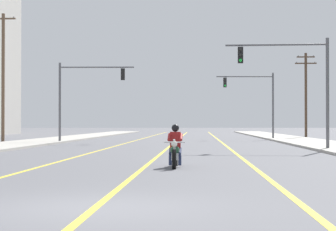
# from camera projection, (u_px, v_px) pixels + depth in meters

# --- Properties ---
(ground_plane) EXTENTS (400.00, 400.00, 0.00)m
(ground_plane) POSITION_uv_depth(u_px,v_px,m) (89.00, 208.00, 10.59)
(ground_plane) COLOR #5B5B60
(lane_stripe_center) EXTENTS (0.16, 100.00, 0.01)m
(lane_stripe_center) POSITION_uv_depth(u_px,v_px,m) (178.00, 140.00, 55.53)
(lane_stripe_center) COLOR yellow
(lane_stripe_center) RESTS_ON ground
(lane_stripe_left) EXTENTS (0.16, 100.00, 0.01)m
(lane_stripe_left) POSITION_uv_depth(u_px,v_px,m) (139.00, 140.00, 55.70)
(lane_stripe_left) COLOR yellow
(lane_stripe_left) RESTS_ON ground
(lane_stripe_right) EXTENTS (0.16, 100.00, 0.01)m
(lane_stripe_right) POSITION_uv_depth(u_px,v_px,m) (218.00, 140.00, 55.35)
(lane_stripe_right) COLOR yellow
(lane_stripe_right) RESTS_ON ground
(sidewalk_kerb_right) EXTENTS (4.40, 110.00, 0.14)m
(sidewalk_kerb_right) POSITION_uv_depth(u_px,v_px,m) (301.00, 141.00, 50.03)
(sidewalk_kerb_right) COLOR #ADA89E
(sidewalk_kerb_right) RESTS_ON ground
(sidewalk_kerb_left) EXTENTS (4.40, 110.00, 0.14)m
(sidewalk_kerb_left) POSITION_uv_depth(u_px,v_px,m) (51.00, 140.00, 51.05)
(sidewalk_kerb_left) COLOR #ADA89E
(sidewalk_kerb_left) RESTS_ON ground
(motorcycle_with_rider) EXTENTS (0.70, 2.19, 1.46)m
(motorcycle_with_rider) POSITION_uv_depth(u_px,v_px,m) (175.00, 150.00, 20.51)
(motorcycle_with_rider) COLOR black
(motorcycle_with_rider) RESTS_ON ground
(traffic_signal_near_right) EXTENTS (5.68, 0.41, 6.20)m
(traffic_signal_near_right) POSITION_uv_depth(u_px,v_px,m) (297.00, 75.00, 33.44)
(traffic_signal_near_right) COLOR #56565B
(traffic_signal_near_right) RESTS_ON ground
(traffic_signal_near_left) EXTENTS (5.85, 0.48, 6.20)m
(traffic_signal_near_left) POSITION_uv_depth(u_px,v_px,m) (82.00, 89.00, 46.92)
(traffic_signal_near_left) COLOR #56565B
(traffic_signal_near_left) RESTS_ON ground
(traffic_signal_mid_right) EXTENTS (5.34, 0.56, 6.20)m
(traffic_signal_mid_right) POSITION_uv_depth(u_px,v_px,m) (256.00, 95.00, 56.24)
(traffic_signal_mid_right) COLOR #56565B
(traffic_signal_mid_right) RESTS_ON ground
(utility_pole_left_near) EXTENTS (1.98, 0.26, 10.24)m
(utility_pole_left_near) POSITION_uv_depth(u_px,v_px,m) (3.00, 75.00, 48.13)
(utility_pole_left_near) COLOR brown
(utility_pole_left_near) RESTS_ON ground
(utility_pole_right_far) EXTENTS (2.18, 0.26, 8.64)m
(utility_pole_right_far) POSITION_uv_depth(u_px,v_px,m) (306.00, 92.00, 61.36)
(utility_pole_right_far) COLOR #4C3828
(utility_pole_right_far) RESTS_ON ground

